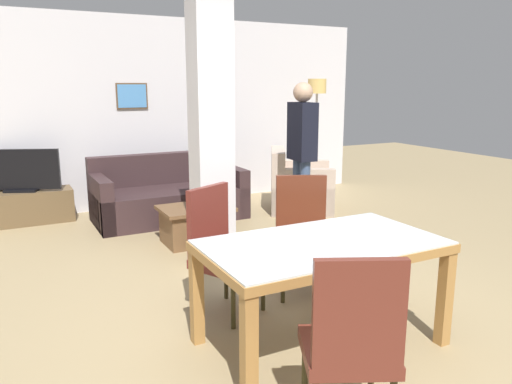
% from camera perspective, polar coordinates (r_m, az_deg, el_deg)
% --- Properties ---
extents(ground_plane, '(18.00, 18.00, 0.00)m').
position_cam_1_polar(ground_plane, '(3.67, 7.23, -16.70)').
color(ground_plane, '#9D875F').
extents(back_wall, '(7.20, 0.09, 2.70)m').
position_cam_1_polar(back_wall, '(7.42, -13.05, 8.73)').
color(back_wall, silver).
rests_on(back_wall, ground_plane).
extents(divider_pillar, '(0.36, 0.30, 2.70)m').
position_cam_1_polar(divider_pillar, '(4.74, -5.15, 7.14)').
color(divider_pillar, silver).
rests_on(divider_pillar, ground_plane).
extents(dining_table, '(1.60, 0.90, 0.74)m').
position_cam_1_polar(dining_table, '(3.42, 7.50, -8.03)').
color(dining_table, '#A6743B').
rests_on(dining_table, ground_plane).
extents(dining_chair_near_left, '(0.61, 0.61, 0.99)m').
position_cam_1_polar(dining_chair_near_left, '(2.62, 10.87, -16.23)').
color(dining_chair_near_left, maroon).
rests_on(dining_chair_near_left, ground_plane).
extents(dining_chair_far_left, '(0.62, 0.62, 0.99)m').
position_cam_1_polar(dining_chair_far_left, '(3.92, -4.08, -6.23)').
color(dining_chair_far_left, maroon).
rests_on(dining_chair_far_left, ground_plane).
extents(dining_chair_far_right, '(0.61, 0.61, 0.99)m').
position_cam_1_polar(dining_chair_far_right, '(4.32, 5.31, -4.45)').
color(dining_chair_far_right, '#5B2817').
rests_on(dining_chair_far_right, ground_plane).
extents(sofa, '(1.93, 0.95, 0.84)m').
position_cam_1_polar(sofa, '(6.75, -9.98, -0.61)').
color(sofa, '#352425').
rests_on(sofa, ground_plane).
extents(armchair, '(1.18, 1.21, 0.87)m').
position_cam_1_polar(armchair, '(7.14, 4.81, 0.34)').
color(armchair, '#C1A997').
rests_on(armchair, ground_plane).
extents(coffee_table, '(0.79, 0.58, 0.42)m').
position_cam_1_polar(coffee_table, '(5.69, -6.89, -3.67)').
color(coffee_table, brown).
rests_on(coffee_table, ground_plane).
extents(bottle, '(0.07, 0.07, 0.27)m').
position_cam_1_polar(bottle, '(5.62, -6.91, -0.65)').
color(bottle, '#194C23').
rests_on(bottle, coffee_table).
extents(tv_stand, '(1.20, 0.40, 0.43)m').
position_cam_1_polar(tv_stand, '(7.07, -25.03, -1.62)').
color(tv_stand, brown).
rests_on(tv_stand, ground_plane).
extents(tv_screen, '(0.93, 0.43, 0.54)m').
position_cam_1_polar(tv_screen, '(6.98, -25.38, 2.17)').
color(tv_screen, black).
rests_on(tv_screen, tv_stand).
extents(floor_lamp, '(0.28, 0.28, 1.84)m').
position_cam_1_polar(floor_lamp, '(7.87, 6.95, 10.49)').
color(floor_lamp, '#B7B7BC').
rests_on(floor_lamp, ground_plane).
extents(standing_person, '(0.24, 0.39, 1.79)m').
position_cam_1_polar(standing_person, '(6.05, 5.28, 5.32)').
color(standing_person, '#374969').
rests_on(standing_person, ground_plane).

